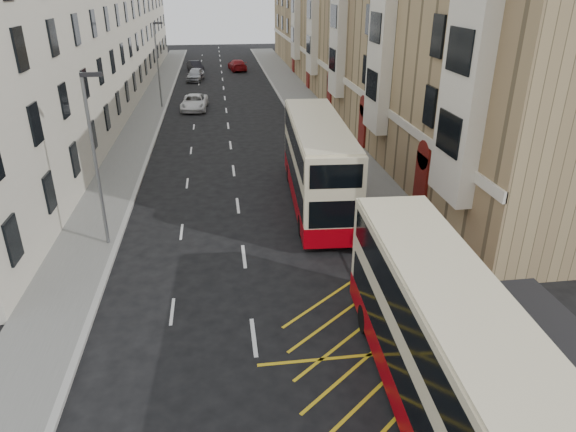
{
  "coord_description": "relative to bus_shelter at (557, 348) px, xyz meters",
  "views": [
    {
      "loc": [
        -0.81,
        -10.91,
        11.57
      ],
      "look_at": [
        1.9,
        8.81,
        2.48
      ],
      "focal_mm": 32.0,
      "sensor_mm": 36.0,
      "label": 1
    }
  ],
  "objects": [
    {
      "name": "street_lamp_near",
      "position": [
        -14.69,
        12.39,
        2.5
      ],
      "size": [
        0.93,
        0.18,
        8.0
      ],
      "color": "slate",
      "rests_on": "pavement_left"
    },
    {
      "name": "ground",
      "position": [
        -8.34,
        0.39,
        -2.14
      ],
      "size": [
        200.0,
        200.0,
        0.0
      ],
      "primitive_type": "plane",
      "color": "black",
      "rests_on": "ground"
    },
    {
      "name": "car_dark",
      "position": [
        -12.04,
        65.96,
        -1.45
      ],
      "size": [
        2.7,
        4.44,
        1.38
      ],
      "primitive_type": "imported",
      "rotation": [
        0.0,
        0.0,
        0.32
      ],
      "color": "black",
      "rests_on": "ground"
    },
    {
      "name": "double_decker_rear",
      "position": [
        -3.87,
        15.95,
        0.32
      ],
      "size": [
        3.49,
        12.24,
        4.83
      ],
      "rotation": [
        0.0,
        0.0,
        -0.06
      ],
      "color": "beige",
      "rests_on": "ground"
    },
    {
      "name": "terrace_right",
      "position": [
        6.54,
        45.77,
        5.38
      ],
      "size": [
        10.75,
        79.0,
        15.25
      ],
      "color": "tan",
      "rests_on": "ground"
    },
    {
      "name": "car_red",
      "position": [
        -6.05,
        65.62,
        -1.37
      ],
      "size": [
        2.8,
        5.53,
        1.54
      ],
      "primitive_type": "imported",
      "rotation": [
        0.0,
        0.0,
        3.27
      ],
      "color": "maroon",
      "rests_on": "ground"
    },
    {
      "name": "double_decker_front",
      "position": [
        -3.34,
        0.6,
        0.15
      ],
      "size": [
        3.12,
        11.39,
        4.5
      ],
      "rotation": [
        0.0,
        0.0,
        -0.05
      ],
      "color": "beige",
      "rests_on": "ground"
    },
    {
      "name": "street_lamp_far",
      "position": [
        -14.69,
        42.39,
        2.5
      ],
      "size": [
        0.93,
        0.18,
        8.0
      ],
      "color": "slate",
      "rests_on": "pavement_left"
    },
    {
      "name": "pavement_left",
      "position": [
        -15.84,
        30.39,
        -2.06
      ],
      "size": [
        3.0,
        120.0,
        0.15
      ],
      "primitive_type": "cube",
      "color": "slate",
      "rests_on": "ground"
    },
    {
      "name": "white_van",
      "position": [
        -11.42,
        41.16,
        -1.41
      ],
      "size": [
        2.77,
        5.39,
        1.46
      ],
      "primitive_type": "imported",
      "rotation": [
        0.0,
        0.0,
        -0.07
      ],
      "color": "white",
      "rests_on": "ground"
    },
    {
      "name": "terrace_left",
      "position": [
        -21.77,
        45.89,
        4.38
      ],
      "size": [
        9.18,
        79.0,
        13.25
      ],
      "color": "beige",
      "rests_on": "ground"
    },
    {
      "name": "car_silver",
      "position": [
        -11.78,
        57.79,
        -1.34
      ],
      "size": [
        2.52,
        4.9,
        1.59
      ],
      "primitive_type": "imported",
      "rotation": [
        0.0,
        0.0,
        -0.14
      ],
      "color": "#9A9DA1",
      "rests_on": "ground"
    },
    {
      "name": "pedestrian_mid",
      "position": [
        0.22,
        1.56,
        -1.15
      ],
      "size": [
        0.84,
        0.67,
        1.68
      ],
      "primitive_type": "imported",
      "rotation": [
        0.0,
        0.0,
        0.04
      ],
      "color": "black",
      "rests_on": "pavement_right"
    },
    {
      "name": "kerb_left",
      "position": [
        -14.34,
        30.39,
        -2.06
      ],
      "size": [
        0.25,
        120.0,
        0.15
      ],
      "primitive_type": "cube",
      "color": "#9A9A94",
      "rests_on": "ground"
    },
    {
      "name": "guard_railing",
      "position": [
        -2.09,
        6.14,
        -1.28
      ],
      "size": [
        0.06,
        6.56,
        1.01
      ],
      "color": "#A81B0D",
      "rests_on": "pavement_right"
    },
    {
      "name": "bus_shelter",
      "position": [
        0.0,
        0.0,
        0.0
      ],
      "size": [
        1.65,
        4.25,
        2.7
      ],
      "color": "black",
      "rests_on": "pavement_right"
    },
    {
      "name": "pavement_right",
      "position": [
        -0.34,
        30.39,
        -2.06
      ],
      "size": [
        4.0,
        120.0,
        0.15
      ],
      "primitive_type": "cube",
      "color": "slate",
      "rests_on": "ground"
    },
    {
      "name": "pedestrian_far",
      "position": [
        -1.96,
        3.92,
        -1.19
      ],
      "size": [
        1.01,
        0.75,
        1.59
      ],
      "primitive_type": "imported",
      "rotation": [
        0.0,
        0.0,
        2.71
      ],
      "color": "black",
      "rests_on": "pavement_right"
    },
    {
      "name": "road_markings",
      "position": [
        -8.34,
        45.39,
        -2.13
      ],
      "size": [
        10.0,
        110.0,
        0.01
      ],
      "primitive_type": null,
      "color": "silver",
      "rests_on": "ground"
    },
    {
      "name": "pedestrian_near",
      "position": [
        -1.97,
        -0.54,
        -1.15
      ],
      "size": [
        0.72,
        0.61,
        1.67
      ],
      "primitive_type": "imported",
      "rotation": [
        0.0,
        0.0,
        3.54
      ],
      "color": "black",
      "rests_on": "pavement_right"
    },
    {
      "name": "kerb_right",
      "position": [
        -2.34,
        30.39,
        -2.06
      ],
      "size": [
        0.25,
        120.0,
        0.15
      ],
      "primitive_type": "cube",
      "color": "#9A9A94",
      "rests_on": "ground"
    }
  ]
}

